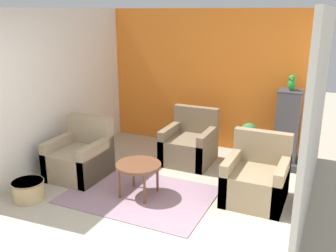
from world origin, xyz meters
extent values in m
plane|color=#B2A893|center=(0.00, 0.00, 0.00)|extent=(20.00, 20.00, 0.00)
cube|color=orange|center=(0.00, 3.69, 1.29)|extent=(4.09, 0.06, 2.58)
cube|color=silver|center=(-2.01, 1.83, 1.29)|extent=(0.06, 3.66, 2.58)
cube|color=silver|center=(2.01, 1.83, 1.29)|extent=(0.06, 3.66, 2.58)
cube|color=gray|center=(-0.19, 1.25, 0.01)|extent=(2.06, 1.44, 0.01)
cylinder|color=brown|center=(-0.19, 1.25, 0.47)|extent=(0.64, 0.64, 0.04)
cylinder|color=brown|center=(-0.39, 1.05, 0.22)|extent=(0.04, 0.04, 0.45)
cylinder|color=brown|center=(0.01, 1.05, 0.22)|extent=(0.04, 0.04, 0.45)
cylinder|color=brown|center=(-0.39, 1.45, 0.22)|extent=(0.04, 0.04, 0.45)
cylinder|color=brown|center=(0.01, 1.45, 0.22)|extent=(0.04, 0.04, 0.45)
cube|color=#9E896B|center=(-1.36, 1.41, 0.23)|extent=(0.81, 0.84, 0.45)
cube|color=#9E896B|center=(-1.36, 1.76, 0.69)|extent=(0.81, 0.14, 0.46)
cube|color=#9E896B|center=(-1.70, 1.41, 0.31)|extent=(0.12, 0.84, 0.62)
cube|color=#9E896B|center=(-1.01, 1.41, 0.31)|extent=(0.12, 0.84, 0.62)
cube|color=#8E7A5B|center=(1.34, 1.78, 0.23)|extent=(0.81, 0.84, 0.45)
cube|color=#8E7A5B|center=(1.34, 2.12, 0.69)|extent=(0.81, 0.14, 0.46)
cube|color=#8E7A5B|center=(1.00, 1.78, 0.31)|extent=(0.12, 0.84, 0.62)
cube|color=#8E7A5B|center=(1.69, 1.78, 0.31)|extent=(0.12, 0.84, 0.62)
cube|color=#7A664C|center=(0.00, 2.69, 0.23)|extent=(0.81, 0.84, 0.45)
cube|color=#7A664C|center=(0.00, 3.04, 0.69)|extent=(0.81, 0.14, 0.46)
cube|color=#7A664C|center=(-0.35, 2.69, 0.31)|extent=(0.12, 0.84, 0.62)
cube|color=#7A664C|center=(0.34, 2.69, 0.31)|extent=(0.12, 0.84, 0.62)
cube|color=#353539|center=(1.54, 3.24, 0.06)|extent=(0.56, 0.56, 0.12)
cube|color=#4C4C51|center=(1.54, 3.24, 0.70)|extent=(0.37, 0.37, 1.16)
cube|color=#353539|center=(1.54, 3.24, 1.29)|extent=(0.39, 0.39, 0.03)
ellipsoid|color=#1E842D|center=(1.54, 3.24, 1.40)|extent=(0.12, 0.15, 0.19)
sphere|color=#1E842D|center=(1.54, 3.22, 1.51)|extent=(0.10, 0.10, 0.10)
cone|color=gold|center=(1.54, 3.17, 1.50)|extent=(0.05, 0.05, 0.05)
cone|color=#1E842D|center=(1.54, 3.30, 1.38)|extent=(0.06, 0.12, 0.16)
cylinder|color=#66605B|center=(0.93, 3.10, 0.11)|extent=(0.28, 0.28, 0.23)
cylinder|color=brown|center=(0.93, 3.10, 0.35)|extent=(0.03, 0.03, 0.23)
sphere|color=#337038|center=(0.93, 3.10, 0.57)|extent=(0.29, 0.29, 0.29)
sphere|color=#337038|center=(0.85, 3.13, 0.51)|extent=(0.18, 0.18, 0.18)
sphere|color=#337038|center=(1.01, 3.08, 0.53)|extent=(0.16, 0.16, 0.16)
cylinder|color=tan|center=(-1.53, 0.50, 0.14)|extent=(0.42, 0.42, 0.28)
cylinder|color=#957E57|center=(-1.53, 0.50, 0.27)|extent=(0.45, 0.45, 0.02)
camera|label=1|loc=(2.19, -2.97, 2.53)|focal=40.00mm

